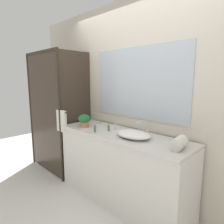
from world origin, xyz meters
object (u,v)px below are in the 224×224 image
at_px(potted_plant, 84,120).
at_px(amenity_bottle_conditioner, 109,128).
at_px(sink_basin, 133,134).
at_px(amenity_bottle_lotion, 95,129).
at_px(amenity_bottle_body_wash, 115,126).
at_px(rolled_towel_near_edge, 179,143).
at_px(soap_dish, 98,123).
at_px(faucet, 142,130).

relative_size(potted_plant, amenity_bottle_conditioner, 1.94).
distance_m(sink_basin, amenity_bottle_lotion, 0.51).
xyz_separation_m(amenity_bottle_body_wash, amenity_bottle_lotion, (-0.09, -0.27, 0.00)).
bearing_deg(amenity_bottle_lotion, potted_plant, 165.74).
distance_m(amenity_bottle_lotion, rolled_towel_near_edge, 1.04).
height_order(soap_dish, amenity_bottle_body_wash, amenity_bottle_body_wash).
relative_size(sink_basin, rolled_towel_near_edge, 2.03).
height_order(potted_plant, soap_dish, potted_plant).
bearing_deg(potted_plant, sink_basin, 5.69).
bearing_deg(potted_plant, soap_dish, 92.90).
bearing_deg(amenity_bottle_body_wash, potted_plant, -154.74).
bearing_deg(sink_basin, soap_dish, 166.93).
relative_size(amenity_bottle_body_wash, amenity_bottle_lotion, 1.00).
relative_size(sink_basin, potted_plant, 2.45).
bearing_deg(potted_plant, amenity_bottle_body_wash, 25.26).
height_order(soap_dish, rolled_towel_near_edge, rolled_towel_near_edge).
xyz_separation_m(soap_dish, amenity_bottle_body_wash, (0.42, -0.08, 0.03)).
height_order(amenity_bottle_conditioner, amenity_bottle_lotion, amenity_bottle_conditioner).
bearing_deg(rolled_towel_near_edge, amenity_bottle_body_wash, 174.11).
height_order(amenity_bottle_lotion, rolled_towel_near_edge, rolled_towel_near_edge).
distance_m(potted_plant, amenity_bottle_lotion, 0.33).
height_order(amenity_bottle_body_wash, amenity_bottle_lotion, same).
height_order(sink_basin, potted_plant, potted_plant).
bearing_deg(soap_dish, sink_basin, -13.07).
xyz_separation_m(potted_plant, amenity_bottle_lotion, (0.32, -0.08, -0.06)).
height_order(potted_plant, rolled_towel_near_edge, potted_plant).
xyz_separation_m(sink_basin, faucet, (-0.00, 0.18, 0.02)).
xyz_separation_m(soap_dish, amenity_bottle_conditioner, (0.41, -0.19, 0.03)).
distance_m(soap_dish, amenity_bottle_lotion, 0.48).
bearing_deg(soap_dish, amenity_bottle_conditioner, -24.36).
distance_m(soap_dish, rolled_towel_near_edge, 1.37).
relative_size(soap_dish, amenity_bottle_body_wash, 1.12).
distance_m(amenity_bottle_conditioner, amenity_bottle_body_wash, 0.11).
bearing_deg(faucet, potted_plant, -162.22).
distance_m(soap_dish, amenity_bottle_conditioner, 0.45).
height_order(soap_dish, amenity_bottle_conditioner, amenity_bottle_conditioner).
xyz_separation_m(sink_basin, amenity_bottle_body_wash, (-0.39, 0.11, 0.00)).
height_order(sink_basin, amenity_bottle_lotion, amenity_bottle_lotion).
bearing_deg(amenity_bottle_body_wash, soap_dish, 169.79).
bearing_deg(sink_basin, potted_plant, -174.31).
distance_m(faucet, amenity_bottle_lotion, 0.59).
relative_size(amenity_bottle_conditioner, rolled_towel_near_edge, 0.43).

